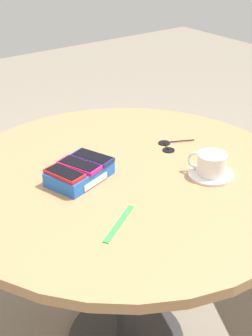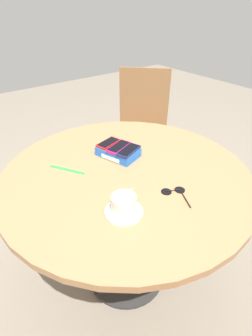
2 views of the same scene
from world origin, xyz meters
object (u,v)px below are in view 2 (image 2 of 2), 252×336
round_table (126,191)px  chair_near_window (142,129)px  phone_box (118,152)px  saucer (124,212)px  phone_navy (129,150)px  lanyard_strap (67,170)px  coffee_cup (124,203)px  phone_red (108,143)px  phone_magenta (119,147)px  sunglasses (174,192)px

round_table → chair_near_window: (-0.71, 0.70, -0.15)m
phone_box → chair_near_window: bearing=131.4°
phone_box → saucer: phone_box is taller
phone_navy → lanyard_strap: (-0.10, -0.28, -0.05)m
coffee_cup → lanyard_strap: (-0.38, -0.04, -0.04)m
lanyard_strap → chair_near_window: bearing=120.5°
phone_red → chair_near_window: bearing=127.7°
lanyard_strap → phone_magenta: bearing=81.1°
lanyard_strap → sunglasses: (0.41, 0.27, 0.00)m
chair_near_window → round_table: bearing=-44.8°
phone_navy → sunglasses: 0.31m
phone_magenta → sunglasses: phone_magenta is taller
phone_navy → sunglasses: phone_navy is taller
phone_box → chair_near_window: 0.91m
chair_near_window → coffee_cup: bearing=-43.5°
coffee_cup → sunglasses: 0.23m
phone_red → phone_magenta: same height
phone_box → coffee_cup: coffee_cup is taller
phone_navy → coffee_cup: (0.28, -0.24, -0.01)m
round_table → phone_red: (-0.19, 0.04, 0.16)m
round_table → lanyard_strap: 0.29m
phone_box → phone_navy: (0.06, 0.02, 0.03)m
lanyard_strap → round_table: bearing=49.5°
round_table → phone_box: size_ratio=5.05×
phone_box → coffee_cup: 0.40m
phone_box → lanyard_strap: size_ratio=1.24×
chair_near_window → lanyard_strap: bearing=-59.5°
phone_box → phone_red: (-0.06, -0.02, 0.03)m
phone_box → coffee_cup: bearing=-32.7°
coffee_cup → phone_box: bearing=147.3°
phone_navy → lanyard_strap: phone_navy is taller
saucer → phone_navy: bearing=139.5°
round_table → saucer: size_ratio=7.90×
phone_magenta → phone_navy: (0.06, 0.02, 0.00)m
round_table → coffee_cup: size_ratio=9.54×
round_table → phone_navy: bearing=135.8°
round_table → phone_box: (-0.13, 0.05, 0.13)m
phone_box → saucer: size_ratio=1.56×
phone_red → sunglasses: phone_red is taller
round_table → phone_navy: size_ratio=7.79×
phone_magenta → chair_near_window: size_ratio=0.16×
coffee_cup → lanyard_strap: size_ratio=0.66×
coffee_cup → sunglasses: size_ratio=0.79×
round_table → chair_near_window: 1.01m
phone_navy → chair_near_window: size_ratio=0.15×
saucer → coffee_cup: bearing=117.3°
phone_magenta → chair_near_window: 0.91m
coffee_cup → sunglasses: (0.03, 0.23, -0.04)m
phone_magenta → sunglasses: bearing=1.5°
phone_navy → saucer: phone_navy is taller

